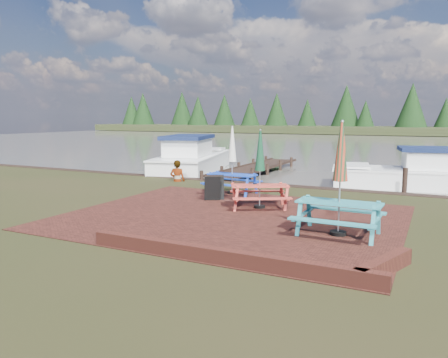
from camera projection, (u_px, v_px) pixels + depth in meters
The scene contains 13 objects.
ground at pixel (215, 225), 11.22m from camera, with size 120.00×120.00×0.00m, color black.
paving at pixel (232, 217), 12.11m from camera, with size 9.00×7.50×0.02m, color #331510.
brick_wall at pixel (258, 259), 8.12m from camera, with size 6.21×1.79×0.30m.
water at pixel (383, 144), 44.08m from camera, with size 120.00×60.00×0.02m, color #43423A.
far_treeline at pixel (406, 113), 69.36m from camera, with size 120.00×10.00×8.10m.
picnic_table_teal at pixel (339, 197), 10.12m from camera, with size 1.96×1.75×2.66m.
picnic_table_red at pixel (260, 181), 13.16m from camera, with size 2.23×2.16×2.38m.
picnic_table_blue at pixel (232, 171), 15.59m from camera, with size 1.81×1.62×2.41m.
chalkboard at pixel (214, 188), 14.44m from camera, with size 0.55×0.73×0.84m.
jetty at pixel (255, 168), 22.75m from camera, with size 1.76×9.08×1.00m.
boat_jetty at pixel (192, 160), 23.39m from camera, with size 4.42×7.98×2.19m.
boat_near at pixel (423, 175), 18.03m from camera, with size 7.27×3.66×1.88m.
person at pixel (177, 160), 18.67m from camera, with size 0.66×0.44×1.82m, color gray.
Camera 1 is at (5.04, -9.71, 2.78)m, focal length 35.00 mm.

